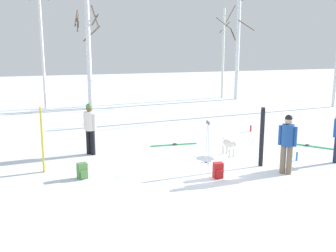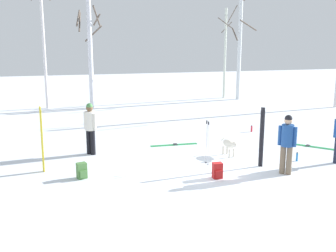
# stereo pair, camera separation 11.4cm
# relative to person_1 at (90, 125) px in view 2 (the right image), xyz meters

# --- Properties ---
(ground_plane) EXTENTS (60.00, 60.00, 0.00)m
(ground_plane) POSITION_rel_person_1_xyz_m (3.03, -2.53, -0.98)
(ground_plane) COLOR white
(person_1) EXTENTS (0.39, 0.41, 1.72)m
(person_1) POSITION_rel_person_1_xyz_m (0.00, 0.00, 0.00)
(person_1) COLOR black
(person_1) RESTS_ON ground_plane
(person_2) EXTENTS (0.42, 0.37, 1.72)m
(person_2) POSITION_rel_person_1_xyz_m (5.24, -3.35, 0.00)
(person_2) COLOR #72604C
(person_2) RESTS_ON ground_plane
(dog) EXTENTS (0.32, 0.89, 0.57)m
(dog) POSITION_rel_person_1_xyz_m (4.35, -1.32, -0.59)
(dog) COLOR beige
(dog) RESTS_ON ground_plane
(ski_pair_planted_0) EXTENTS (0.08, 0.16, 1.92)m
(ski_pair_planted_0) POSITION_rel_person_1_xyz_m (-1.45, -1.50, -0.03)
(ski_pair_planted_0) COLOR yellow
(ski_pair_planted_0) RESTS_ON ground_plane
(ski_pair_planted_1) EXTENTS (0.11, 0.10, 1.80)m
(ski_pair_planted_1) POSITION_rel_person_1_xyz_m (4.87, -2.55, -0.08)
(ski_pair_planted_1) COLOR black
(ski_pair_planted_1) RESTS_ON ground_plane
(ski_pair_lying_0) EXTENTS (1.71, 0.18, 0.05)m
(ski_pair_lying_0) POSITION_rel_person_1_xyz_m (2.96, 0.44, -0.97)
(ski_pair_lying_0) COLOR green
(ski_pair_lying_0) RESTS_ON ground_plane
(ski_pair_lying_1) EXTENTS (1.42, 1.49, 0.05)m
(ski_pair_lying_1) POSITION_rel_person_1_xyz_m (7.57, -0.88, -0.97)
(ski_pair_lying_1) COLOR green
(ski_pair_lying_1) RESTS_ON ground_plane
(ski_poles_0) EXTENTS (0.07, 0.26, 1.38)m
(ski_poles_0) POSITION_rel_person_1_xyz_m (3.33, -2.09, -0.24)
(ski_poles_0) COLOR #B2B2BC
(ski_poles_0) RESTS_ON ground_plane
(backpack_0) EXTENTS (0.26, 0.29, 0.44)m
(backpack_0) POSITION_rel_person_1_xyz_m (3.24, -3.22, -0.77)
(backpack_0) COLOR red
(backpack_0) RESTS_ON ground_plane
(backpack_1) EXTENTS (0.31, 0.33, 0.44)m
(backpack_1) POSITION_rel_person_1_xyz_m (-0.40, -2.34, -0.77)
(backpack_1) COLOR #4C7F3F
(backpack_1) RESTS_ON ground_plane
(water_bottle_0) EXTENTS (0.07, 0.07, 0.26)m
(water_bottle_0) POSITION_rel_person_1_xyz_m (6.55, 1.69, -0.86)
(water_bottle_0) COLOR red
(water_bottle_0) RESTS_ON ground_plane
(water_bottle_1) EXTENTS (0.06, 0.06, 0.28)m
(water_bottle_1) POSITION_rel_person_1_xyz_m (6.22, -2.33, -0.85)
(water_bottle_1) COLOR #1E72BF
(water_bottle_1) RESTS_ON ground_plane
(birch_tree_1) EXTENTS (1.25, 1.42, 6.63)m
(birch_tree_1) POSITION_rel_person_1_xyz_m (-1.71, 9.35, 2.50)
(birch_tree_1) COLOR silver
(birch_tree_1) RESTS_ON ground_plane
(birch_tree_2) EXTENTS (1.39, 1.33, 5.88)m
(birch_tree_2) POSITION_rel_person_1_xyz_m (0.63, 8.90, 2.14)
(birch_tree_2) COLOR silver
(birch_tree_2) RESTS_ON ground_plane
(birch_tree_3) EXTENTS (1.19, 1.19, 5.54)m
(birch_tree_3) POSITION_rel_person_1_xyz_m (8.80, 10.55, 1.85)
(birch_tree_3) COLOR silver
(birch_tree_3) RESTS_ON ground_plane
(birch_tree_4) EXTENTS (1.28, 1.40, 6.24)m
(birch_tree_4) POSITION_rel_person_1_xyz_m (9.40, 9.77, 2.23)
(birch_tree_4) COLOR silver
(birch_tree_4) RESTS_ON ground_plane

